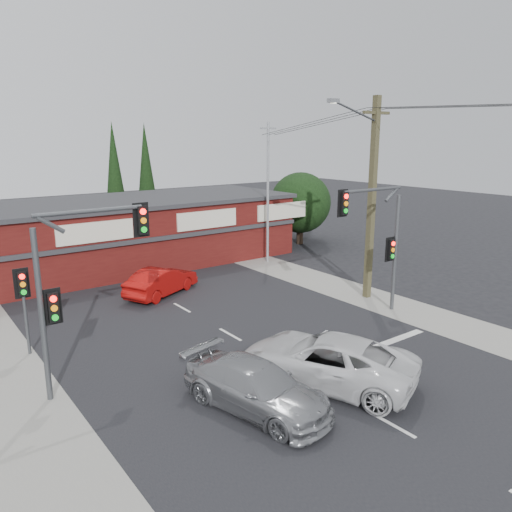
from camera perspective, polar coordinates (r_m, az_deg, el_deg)
ground at (r=18.97m, az=2.17°, el=-11.76°), size 120.00×120.00×0.00m
road_strip at (r=22.77m, az=-5.80°, el=-7.39°), size 14.00×70.00×0.01m
verge_right at (r=27.82m, az=9.41°, el=-3.59°), size 3.00×70.00×0.02m
stop_line at (r=20.24m, az=12.79°, el=-10.37°), size 6.50×0.35×0.01m
white_suv at (r=17.20m, az=8.05°, el=-11.63°), size 4.95×6.54×1.65m
silver_suv at (r=15.56m, az=0.03°, el=-14.74°), size 3.12×5.36×1.46m
red_sedan at (r=26.55m, az=-10.76°, el=-2.85°), size 4.68×3.34×1.47m
lane_dashes at (r=24.56m, az=-8.45°, el=-5.86°), size 0.12×51.99×0.01m
shop_building at (r=32.42m, az=-18.41°, el=2.20°), size 27.30×8.40×4.22m
tree_cluster at (r=38.80m, az=4.87°, el=5.74°), size 5.90×5.10×5.50m
conifer_near at (r=40.07m, az=-15.87°, el=9.24°), size 1.80×1.80×9.25m
conifer_far at (r=43.26m, az=-12.46°, el=9.71°), size 1.80×1.80×9.25m
traffic_mast_left at (r=16.49m, az=-20.05°, el=-1.96°), size 3.77×0.27×5.97m
traffic_mast_right at (r=23.13m, az=14.06°, el=2.76°), size 3.96×0.27×5.97m
pedestal_signal at (r=20.48m, az=-25.07°, el=-3.93°), size 0.55×0.27×3.38m
utility_pole at (r=25.32m, az=12.95°, el=7.04°), size 4.38×0.59×10.00m
steel_pole at (r=32.34m, az=1.36°, el=7.46°), size 1.20×0.16×9.00m
power_lines at (r=22.15m, az=24.78°, el=14.76°), size 2.01×29.00×1.22m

